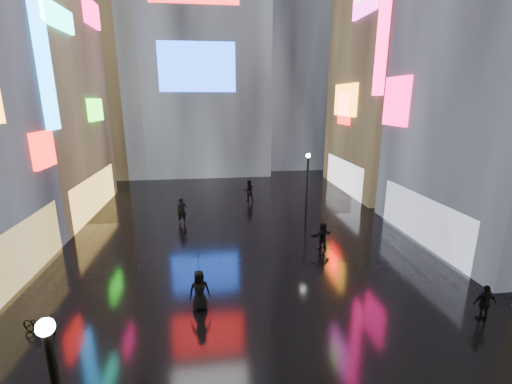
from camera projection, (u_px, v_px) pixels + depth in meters
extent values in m
plane|color=black|center=(241.00, 233.00, 23.10)|extent=(140.00, 140.00, 0.00)
cube|color=#FFC659|center=(9.00, 263.00, 15.59)|extent=(0.20, 10.00, 3.00)
cube|color=red|center=(43.00, 150.00, 18.57)|extent=(0.25, 2.24, 1.94)
cube|color=#137FF1|center=(43.00, 56.00, 18.88)|extent=(0.25, 1.40, 8.00)
cube|color=black|center=(5.00, 66.00, 23.99)|extent=(10.00, 12.00, 22.00)
cube|color=#FFC659|center=(95.00, 194.00, 27.08)|extent=(0.20, 10.00, 3.00)
cube|color=#22D818|center=(95.00, 110.00, 27.18)|extent=(0.25, 3.00, 1.71)
cube|color=#18E5BF|center=(56.00, 16.00, 20.70)|extent=(0.25, 4.84, 1.37)
cube|color=#F10C58|center=(91.00, 13.00, 27.05)|extent=(0.25, 3.32, 1.94)
cube|color=white|center=(423.00, 220.00, 21.22)|extent=(0.20, 9.00, 3.00)
cube|color=#F10C58|center=(396.00, 101.00, 23.29)|extent=(0.25, 2.99, 3.26)
cube|color=#F10C58|center=(384.00, 23.00, 24.63)|extent=(0.25, 1.40, 10.00)
cube|color=black|center=(405.00, 39.00, 31.01)|extent=(10.00, 12.00, 28.00)
cube|color=white|center=(344.00, 175.00, 33.66)|extent=(0.20, 9.00, 3.00)
cube|color=orange|center=(345.00, 100.00, 32.07)|extent=(0.25, 4.92, 2.91)
cube|color=red|center=(344.00, 109.00, 32.40)|extent=(0.25, 2.63, 2.87)
cube|color=#194CFF|center=(197.00, 67.00, 35.78)|extent=(8.00, 0.20, 5.00)
cube|color=black|center=(291.00, 34.00, 44.67)|extent=(12.00, 12.00, 34.00)
cube|color=black|center=(101.00, 61.00, 39.03)|extent=(10.00, 10.00, 26.00)
sphere|color=white|center=(45.00, 327.00, 5.66)|extent=(0.30, 0.30, 0.30)
cylinder|color=black|center=(307.00, 192.00, 23.68)|extent=(0.16, 0.16, 5.00)
sphere|color=white|center=(308.00, 156.00, 23.01)|extent=(0.30, 0.30, 0.30)
imported|color=black|center=(485.00, 303.00, 13.76)|extent=(0.95, 0.49, 1.56)
imported|color=black|center=(200.00, 290.00, 14.47)|extent=(0.95, 0.71, 1.78)
imported|color=black|center=(323.00, 236.00, 20.41)|extent=(1.60, 1.03, 1.65)
imported|color=black|center=(182.00, 211.00, 24.58)|extent=(0.76, 0.56, 1.91)
imported|color=black|center=(249.00, 191.00, 30.08)|extent=(0.95, 0.75, 1.90)
imported|color=black|center=(198.00, 262.00, 14.12)|extent=(1.33, 1.33, 0.87)
imported|color=black|center=(39.00, 325.00, 13.01)|extent=(1.66, 1.15, 0.83)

